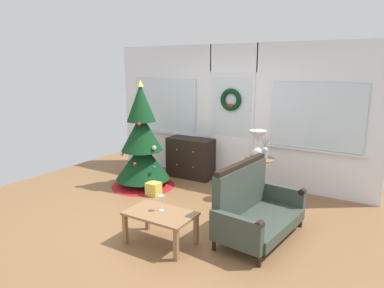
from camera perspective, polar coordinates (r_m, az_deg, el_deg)
name	(u,v)px	position (r m, az deg, el deg)	size (l,w,h in m)	color
ground_plane	(169,218)	(5.21, -3.71, -11.89)	(6.76, 6.76, 0.00)	brown
back_wall_with_door	(232,114)	(6.60, 6.61, 4.95)	(5.20, 0.19, 2.55)	white
christmas_tree	(142,148)	(6.35, -8.14, -0.62)	(1.16, 1.16, 1.93)	#4C331E
dresser_cabinet	(191,158)	(6.87, -0.23, -2.25)	(0.91, 0.47, 0.78)	black
settee_sofa	(254,208)	(4.63, 10.02, -10.28)	(0.84, 1.41, 0.96)	black
side_table	(259,171)	(5.77, 10.90, -4.27)	(0.50, 0.48, 0.71)	#8E6642
table_lamp	(258,140)	(5.71, 10.69, 0.64)	(0.28, 0.28, 0.44)	silver
flower_vase	(265,153)	(5.60, 11.78, -1.40)	(0.11, 0.10, 0.35)	#99ADBC
coffee_table	(160,217)	(4.39, -5.19, -11.82)	(0.84, 0.52, 0.41)	#8E6642
wine_glass	(161,200)	(4.37, -5.07, -9.04)	(0.08, 0.08, 0.20)	silver
gift_box	(154,189)	(6.04, -6.30, -7.27)	(0.22, 0.20, 0.22)	#D8C64C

